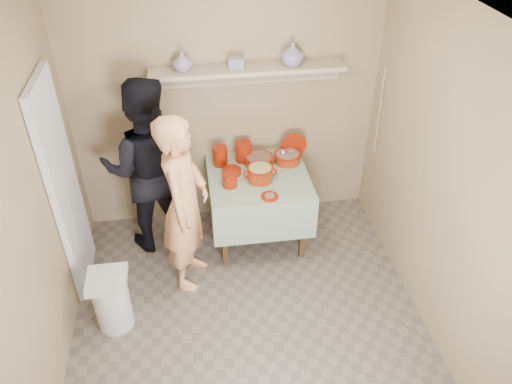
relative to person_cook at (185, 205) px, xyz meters
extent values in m
plane|color=#675B51|center=(0.47, -0.79, -0.85)|extent=(3.50, 3.50, 0.00)
cube|color=silver|center=(-0.99, 0.16, 0.15)|extent=(0.06, 0.70, 2.00)
cylinder|color=#740E00|center=(0.37, 0.74, 0.01)|extent=(0.15, 0.15, 0.20)
cylinder|color=#740E00|center=(0.61, 0.78, 0.01)|extent=(0.17, 0.17, 0.20)
cylinder|color=#740E00|center=(0.42, 0.35, -0.02)|extent=(0.14, 0.14, 0.14)
cylinder|color=#740E00|center=(0.46, 0.55, -0.07)|extent=(0.18, 0.18, 0.05)
cylinder|color=#740E00|center=(1.12, 0.80, 0.03)|extent=(0.27, 0.05, 0.27)
imported|color=navy|center=(1.08, 0.83, 0.97)|extent=(0.26, 0.26, 0.21)
imported|color=navy|center=(0.08, 0.84, 0.96)|extent=(0.22, 0.22, 0.18)
cube|color=navy|center=(0.57, 0.83, 0.92)|extent=(0.16, 0.13, 0.10)
imported|color=tan|center=(0.00, 0.00, 0.00)|extent=(0.55, 0.71, 1.71)
imported|color=black|center=(-0.33, 0.58, 0.04)|extent=(0.89, 0.70, 1.79)
cube|color=#98805D|center=(0.47, 0.97, 0.45)|extent=(3.00, 0.02, 2.60)
cube|color=#98805D|center=(-1.04, -0.79, 0.45)|extent=(0.02, 3.50, 2.60)
cube|color=#98805D|center=(1.98, -0.79, 0.45)|extent=(0.02, 3.50, 2.60)
cube|color=silver|center=(0.47, -0.79, 1.76)|extent=(3.00, 3.50, 0.02)
cube|color=#4C2D16|center=(0.34, 0.11, -0.50)|extent=(0.05, 0.05, 0.71)
cube|color=#4C2D16|center=(1.10, 0.11, -0.50)|extent=(0.05, 0.05, 0.71)
cube|color=#4C2D16|center=(0.34, 0.87, -0.50)|extent=(0.05, 0.05, 0.71)
cube|color=#4C2D16|center=(1.10, 0.87, -0.50)|extent=(0.05, 0.05, 0.71)
cube|color=#4C2D16|center=(0.72, 0.49, -0.12)|extent=(0.90, 0.90, 0.04)
cube|color=#1E592E|center=(0.72, 0.49, -0.10)|extent=(0.96, 0.96, 0.01)
cube|color=#1E592E|center=(0.72, 0.01, -0.31)|extent=(0.96, 0.01, 0.44)
cube|color=#1E592E|center=(0.72, 0.97, -0.31)|extent=(0.96, 0.01, 0.44)
cube|color=#1E592E|center=(0.24, 0.49, -0.31)|extent=(0.01, 0.96, 0.44)
cube|color=#1E592E|center=(1.20, 0.49, -0.31)|extent=(0.01, 0.96, 0.44)
cylinder|color=maroon|center=(0.75, 0.67, -0.04)|extent=(0.28, 0.28, 0.09)
cylinder|color=#740E00|center=(0.75, 0.67, 0.00)|extent=(0.30, 0.30, 0.01)
cylinder|color=brown|center=(0.75, 0.67, -0.02)|extent=(0.25, 0.25, 0.05)
cylinder|color=maroon|center=(1.04, 0.69, -0.04)|extent=(0.26, 0.26, 0.09)
cylinder|color=#740E00|center=(1.04, 0.69, 0.00)|extent=(0.28, 0.28, 0.01)
cylinder|color=#8C6B54|center=(1.04, 0.69, -0.02)|extent=(0.23, 0.23, 0.05)
cylinder|color=silver|center=(1.04, 0.59, 0.09)|extent=(0.01, 0.22, 0.16)
sphere|color=silver|center=(1.00, 0.71, 0.01)|extent=(0.07, 0.07, 0.07)
cylinder|color=maroon|center=(0.72, 0.41, -0.02)|extent=(0.24, 0.24, 0.14)
cylinder|color=#740E00|center=(0.72, 0.41, 0.04)|extent=(0.25, 0.25, 0.01)
cylinder|color=tan|center=(0.72, 0.41, 0.03)|extent=(0.21, 0.21, 0.05)
torus|color=#740E00|center=(0.60, 0.41, -0.02)|extent=(0.09, 0.02, 0.09)
torus|color=#740E00|center=(0.84, 0.41, -0.02)|extent=(0.09, 0.02, 0.09)
cylinder|color=#740E00|center=(0.76, 0.12, -0.08)|extent=(0.16, 0.16, 0.02)
cylinder|color=#8C6B54|center=(0.76, 0.12, -0.07)|extent=(0.09, 0.09, 0.01)
cube|color=tan|center=(0.67, 0.83, 0.85)|extent=(1.80, 0.25, 0.04)
cube|color=tan|center=(0.67, 0.95, 0.75)|extent=(1.80, 0.02, 0.18)
cylinder|color=silver|center=(-0.67, -0.49, -0.60)|extent=(0.30, 0.30, 0.50)
cube|color=silver|center=(-0.67, -0.49, -0.32)|extent=(0.32, 0.32, 0.06)
cylinder|color=silver|center=(1.94, 0.71, 0.70)|extent=(0.01, 0.01, 0.30)
cylinder|color=silver|center=(1.94, 0.69, 0.40)|extent=(0.01, 0.01, 0.30)
cylinder|color=silver|center=(1.94, 0.67, 0.10)|extent=(0.01, 0.01, 0.30)
camera|label=1|loc=(0.12, -3.47, 2.61)|focal=35.00mm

